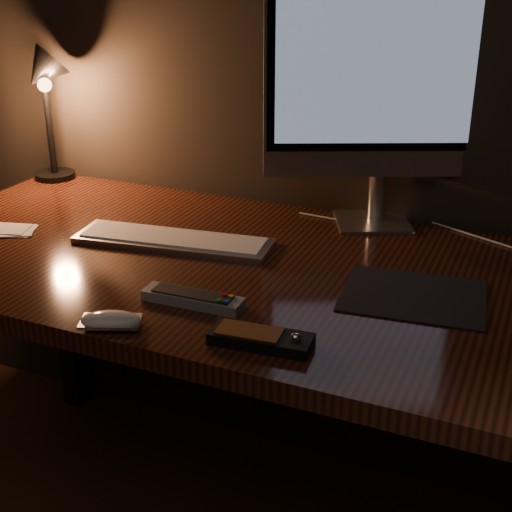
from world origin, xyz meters
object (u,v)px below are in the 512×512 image
at_px(monitor, 381,87).
at_px(keyboard, 173,240).
at_px(desk, 260,305).
at_px(tv_remote, 193,298).
at_px(media_remote, 261,338).
at_px(mouse, 111,322).
at_px(desk_lamp, 44,90).

xyz_separation_m(monitor, keyboard, (-0.37, -0.29, -0.31)).
distance_m(desk, tv_remote, 0.31).
xyz_separation_m(monitor, media_remote, (-0.02, -0.61, -0.31)).
relative_size(desk, media_remote, 9.23).
height_order(monitor, media_remote, monitor).
bearing_deg(keyboard, media_remote, -50.67).
relative_size(mouse, desk_lamp, 0.27).
xyz_separation_m(desk, media_remote, (0.16, -0.36, 0.14)).
bearing_deg(mouse, keyboard, 81.03).
xyz_separation_m(monitor, tv_remote, (-0.19, -0.53, -0.31)).
height_order(desk, keyboard, keyboard).
height_order(keyboard, media_remote, media_remote).
distance_m(desk, mouse, 0.44).
height_order(monitor, tv_remote, monitor).
bearing_deg(desk, desk_lamp, 162.56).
bearing_deg(monitor, tv_remote, -134.19).
distance_m(keyboard, media_remote, 0.48).
bearing_deg(mouse, desk_lamp, 111.59).
height_order(desk, monitor, monitor).
distance_m(monitor, keyboard, 0.56).
xyz_separation_m(monitor, desk_lamp, (-0.89, -0.03, -0.07)).
height_order(keyboard, desk_lamp, desk_lamp).
relative_size(monitor, tv_remote, 2.81).
distance_m(desk, monitor, 0.55).
bearing_deg(keyboard, desk, 1.85).
bearing_deg(desk_lamp, media_remote, -22.12).
distance_m(monitor, tv_remote, 0.64).
distance_m(monitor, media_remote, 0.69).
xyz_separation_m(monitor, mouse, (-0.28, -0.66, -0.31)).
relative_size(monitor, desk_lamp, 1.44).
distance_m(mouse, desk_lamp, 0.91).
bearing_deg(tv_remote, desk_lamp, 143.00).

